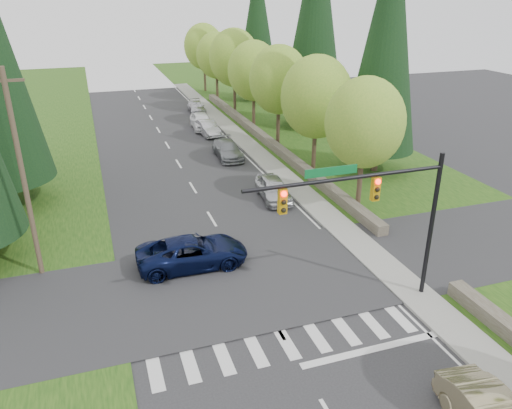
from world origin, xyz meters
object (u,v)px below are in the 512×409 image
parked_car_d (201,121)px  parked_car_e (196,107)px  suv_navy (192,252)px  parked_car_a (273,189)px  parked_car_b (228,150)px  parked_car_c (208,128)px

parked_car_d → parked_car_e: 7.33m
parked_car_d → suv_navy: bearing=-100.9°
parked_car_a → parked_car_d: parked_car_d is taller
suv_navy → parked_car_b: suv_navy is taller
parked_car_b → parked_car_d: 9.76m
suv_navy → parked_car_e: 34.29m
suv_navy → parked_car_c: suv_navy is taller
parked_car_a → parked_car_c: 16.90m
parked_car_a → parked_car_c: parked_car_a is taller
parked_car_c → parked_car_e: (1.02, 9.65, -0.07)m
parked_car_c → parked_car_d: parked_car_d is taller
parked_car_b → parked_car_d: bearing=92.0°
suv_navy → parked_car_e: (7.55, 33.45, -0.16)m
suv_navy → parked_car_c: 24.68m
suv_navy → parked_car_c: size_ratio=1.35×
parked_car_b → parked_car_e: (1.09, 17.01, -0.07)m
suv_navy → parked_car_c: bearing=-14.5°
parked_car_a → parked_car_e: (0.61, 26.55, -0.13)m
parked_car_a → parked_car_e: size_ratio=1.03×
parked_car_b → parked_car_c: bearing=91.5°
parked_car_c → parked_car_a: bearing=-93.5°
parked_car_e → parked_car_b: bearing=-90.5°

